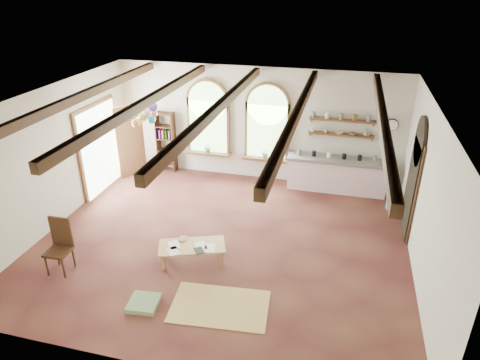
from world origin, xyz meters
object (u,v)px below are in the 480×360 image
(side_chair, at_px, (60,257))
(balloon_cluster, at_px, (144,112))
(coffee_table, at_px, (192,247))
(kitchen_counter, at_px, (337,174))

(side_chair, height_order, balloon_cluster, balloon_cluster)
(coffee_table, distance_m, side_chair, 2.61)
(kitchen_counter, height_order, balloon_cluster, balloon_cluster)
(balloon_cluster, bearing_deg, coffee_table, -49.77)
(kitchen_counter, distance_m, balloon_cluster, 5.33)
(coffee_table, height_order, balloon_cluster, balloon_cluster)
(coffee_table, xyz_separation_m, side_chair, (-2.43, -0.94, -0.01))
(kitchen_counter, xyz_separation_m, side_chair, (-5.13, -4.97, -0.15))
(coffee_table, relative_size, balloon_cluster, 1.30)
(kitchen_counter, xyz_separation_m, balloon_cluster, (-4.70, -1.67, 1.87))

